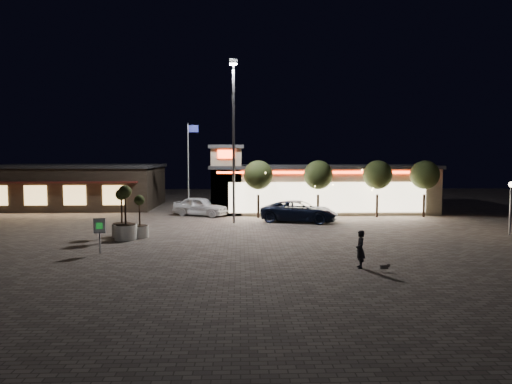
{
  "coord_description": "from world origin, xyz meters",
  "views": [
    {
      "loc": [
        2.47,
        -26.73,
        5.09
      ],
      "look_at": [
        3.63,
        6.0,
        2.55
      ],
      "focal_mm": 32.0,
      "sensor_mm": 36.0,
      "label": 1
    }
  ],
  "objects_px": {
    "white_sedan": "(201,206)",
    "planter_left": "(122,222)",
    "planter_mid": "(126,223)",
    "valet_sign": "(100,229)",
    "pickup_truck": "(299,211)",
    "pedestrian": "(360,249)"
  },
  "relations": [
    {
      "from": "planter_left",
      "to": "valet_sign",
      "type": "distance_m",
      "value": 5.01
    },
    {
      "from": "planter_mid",
      "to": "pickup_truck",
      "type": "bearing_deg",
      "value": 32.14
    },
    {
      "from": "pedestrian",
      "to": "planter_left",
      "type": "height_order",
      "value": "planter_left"
    },
    {
      "from": "valet_sign",
      "to": "planter_mid",
      "type": "bearing_deg",
      "value": 84.51
    },
    {
      "from": "white_sedan",
      "to": "planter_left",
      "type": "height_order",
      "value": "planter_left"
    },
    {
      "from": "valet_sign",
      "to": "white_sedan",
      "type": "bearing_deg",
      "value": 75.17
    },
    {
      "from": "pickup_truck",
      "to": "white_sedan",
      "type": "xyz_separation_m",
      "value": [
        -8.03,
        3.86,
        -0.01
      ]
    },
    {
      "from": "pedestrian",
      "to": "planter_mid",
      "type": "relative_size",
      "value": 0.52
    },
    {
      "from": "white_sedan",
      "to": "valet_sign",
      "type": "height_order",
      "value": "valet_sign"
    },
    {
      "from": "pickup_truck",
      "to": "white_sedan",
      "type": "relative_size",
      "value": 1.23
    },
    {
      "from": "pickup_truck",
      "to": "pedestrian",
      "type": "bearing_deg",
      "value": -160.65
    },
    {
      "from": "white_sedan",
      "to": "planter_mid",
      "type": "xyz_separation_m",
      "value": [
        -3.63,
        -11.18,
        0.21
      ]
    },
    {
      "from": "pickup_truck",
      "to": "planter_left",
      "type": "distance_m",
      "value": 13.68
    },
    {
      "from": "white_sedan",
      "to": "valet_sign",
      "type": "distance_m",
      "value": 15.66
    },
    {
      "from": "white_sedan",
      "to": "pedestrian",
      "type": "relative_size",
      "value": 2.79
    },
    {
      "from": "pickup_truck",
      "to": "planter_left",
      "type": "relative_size",
      "value": 1.95
    },
    {
      "from": "pickup_truck",
      "to": "valet_sign",
      "type": "relative_size",
      "value": 3.2
    },
    {
      "from": "pedestrian",
      "to": "white_sedan",
      "type": "bearing_deg",
      "value": -154.77
    },
    {
      "from": "pickup_truck",
      "to": "white_sedan",
      "type": "bearing_deg",
      "value": 80.43
    },
    {
      "from": "pedestrian",
      "to": "planter_left",
      "type": "bearing_deg",
      "value": -123.69
    },
    {
      "from": "planter_mid",
      "to": "valet_sign",
      "type": "distance_m",
      "value": 3.97
    },
    {
      "from": "pickup_truck",
      "to": "pedestrian",
      "type": "xyz_separation_m",
      "value": [
        0.85,
        -14.92,
        0.04
      ]
    }
  ]
}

